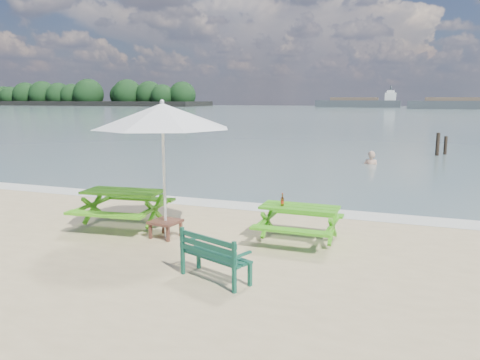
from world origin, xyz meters
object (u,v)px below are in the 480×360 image
(picnic_table_left, at_px, (124,209))
(beer_bottle, at_px, (282,202))
(picnic_table_right, at_px, (299,225))
(swimmer, at_px, (370,172))
(side_table, at_px, (166,228))
(patio_umbrella, at_px, (162,116))
(park_bench, at_px, (215,266))

(picnic_table_left, relative_size, beer_bottle, 8.08)
(picnic_table_right, height_order, beer_bottle, beer_bottle)
(picnic_table_left, relative_size, picnic_table_right, 1.22)
(beer_bottle, relative_size, swimmer, 0.14)
(beer_bottle, height_order, swimmer, beer_bottle)
(picnic_table_left, bearing_deg, picnic_table_right, 3.77)
(picnic_table_left, bearing_deg, swimmer, 70.48)
(side_table, relative_size, beer_bottle, 2.42)
(patio_umbrella, xyz_separation_m, swimmer, (3.07, 12.68, -2.84))
(picnic_table_right, bearing_deg, picnic_table_left, -176.23)
(park_bench, distance_m, beer_bottle, 2.44)
(picnic_table_right, xyz_separation_m, park_bench, (-0.79, -2.42, -0.12))
(picnic_table_left, distance_m, patio_umbrella, 2.49)
(park_bench, distance_m, side_table, 2.56)
(picnic_table_right, height_order, patio_umbrella, patio_umbrella)
(park_bench, relative_size, swimmer, 0.69)
(picnic_table_left, distance_m, picnic_table_right, 3.94)
(park_bench, relative_size, side_table, 2.07)
(side_table, height_order, swimmer, swimmer)
(picnic_table_left, distance_m, side_table, 1.36)
(side_table, distance_m, beer_bottle, 2.47)
(picnic_table_left, xyz_separation_m, park_bench, (3.14, -2.16, -0.16))
(park_bench, height_order, patio_umbrella, patio_umbrella)
(picnic_table_right, xyz_separation_m, side_table, (-2.65, -0.67, -0.16))
(picnic_table_left, distance_m, park_bench, 3.82)
(patio_umbrella, relative_size, swimmer, 1.67)
(park_bench, relative_size, patio_umbrella, 0.41)
(park_bench, xyz_separation_m, side_table, (-1.86, 1.75, -0.05))
(swimmer, bearing_deg, side_table, -103.60)
(park_bench, height_order, beer_bottle, beer_bottle)
(picnic_table_right, height_order, swimmer, picnic_table_right)
(patio_umbrella, bearing_deg, park_bench, -43.24)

